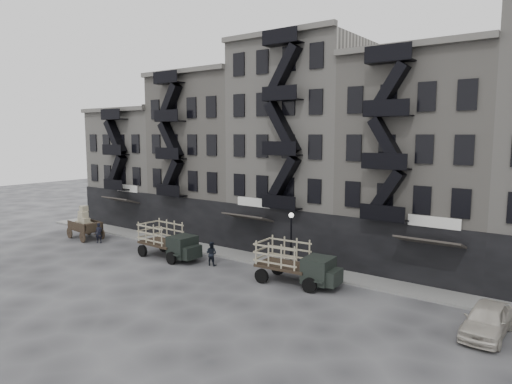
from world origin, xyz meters
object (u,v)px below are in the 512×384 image
Objects in this scene: wagon at (84,220)px; pedestrian_west at (99,233)px; car_east at (487,320)px; stake_truck_east at (295,260)px; stake_truck_west at (168,238)px; horse at (83,224)px; pedestrian_mid at (211,253)px.

wagon reaches higher than pedestrian_west.
wagon is 0.84× the size of car_east.
stake_truck_east is 3.16× the size of pedestrian_west.
stake_truck_west is 3.13× the size of pedestrian_west.
car_east is at bearing 6.15° from wagon.
horse is 3.75m from wagon.
stake_truck_west reaches higher than pedestrian_mid.
stake_truck_west is at bearing -3.02° from pedestrian_mid.
wagon reaches higher than pedestrian_mid.
car_east is 31.64m from pedestrian_west.
pedestrian_mid is (-18.78, 0.93, 0.13)m from car_east.
stake_truck_east reaches higher than car_east.
car_east is 18.80m from pedestrian_mid.
stake_truck_west is 0.99× the size of stake_truck_east.
pedestrian_mid is at bearing -112.42° from horse.
pedestrian_mid is (18.51, -1.31, 0.18)m from horse.
wagon is 2.13× the size of pedestrian_mid.
car_east is (37.29, -2.23, 0.05)m from horse.
pedestrian_west is 1.00× the size of pedestrian_mid.
pedestrian_west reaches higher than horse.
stake_truck_east is 1.25× the size of car_east.
car_east is 2.52× the size of pedestrian_mid.
stake_truck_west is 11.38m from stake_truck_east.
horse is 0.38× the size of car_east.
horse is at bearing 173.44° from stake_truck_east.
car_east is at bearing 166.97° from pedestrian_mid.
pedestrian_west is (-31.64, 0.15, 0.13)m from car_east.
horse is 25.83m from stake_truck_east.
stake_truck_east is at bearing 5.36° from stake_truck_west.
stake_truck_west reaches higher than car_east.
wagon is 15.46m from pedestrian_mid.
pedestrian_west is (2.57, -0.23, -0.85)m from wagon.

